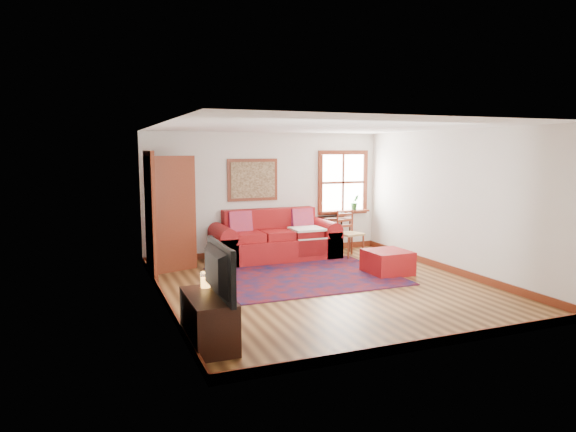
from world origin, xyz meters
name	(u,v)px	position (x,y,z in m)	size (l,w,h in m)	color
ground	(324,286)	(0.00, 0.00, 0.00)	(5.50, 5.50, 0.00)	#462813
room_envelope	(325,182)	(0.00, 0.02, 1.65)	(5.04, 5.54, 2.52)	silver
window	(345,189)	(1.78, 2.70, 1.31)	(1.18, 0.20, 1.38)	white
doorway	(164,213)	(-2.21, 1.78, 1.07)	(0.89, 1.08, 2.14)	black
framed_artwork	(253,180)	(-0.30, 2.71, 1.55)	(1.05, 0.07, 0.85)	maroon
persian_rug	(305,276)	(-0.03, 0.69, 0.01)	(2.98, 2.38, 0.02)	#5F0D0F
red_leather_sofa	(275,243)	(0.00, 2.27, 0.32)	(2.48, 1.02, 0.97)	maroon
red_ottoman	(387,262)	(1.41, 0.37, 0.20)	(0.71, 0.71, 0.41)	maroon
side_table	(335,223)	(1.46, 2.51, 0.61)	(0.61, 0.46, 0.73)	black
ladder_back_chair	(349,232)	(1.47, 1.91, 0.51)	(0.51, 0.49, 0.94)	tan
media_cabinet	(209,320)	(-2.26, -1.72, 0.28)	(0.46, 1.01, 0.56)	black
television	(211,271)	(-2.24, -1.81, 0.86)	(1.04, 0.14, 0.60)	black
candle_hurricane	(205,280)	(-2.21, -1.37, 0.64)	(0.12, 0.12, 0.18)	silver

